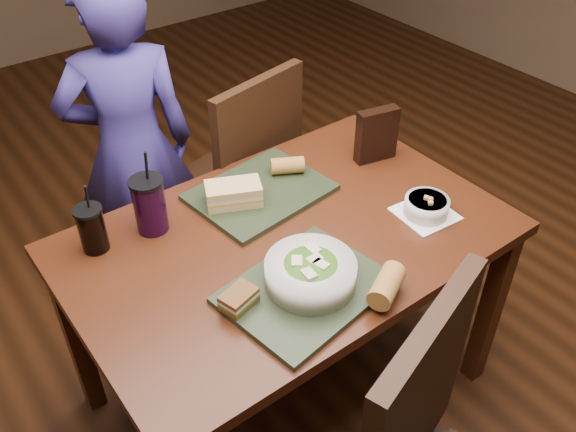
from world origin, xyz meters
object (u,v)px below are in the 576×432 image
object	(u,v)px
diner	(131,149)
dining_table	(288,257)
chair_far	(246,173)
cup_cola	(92,229)
sandwich_near	(239,299)
tray_near	(306,290)
salad_bowl	(310,271)
sandwich_far	(234,194)
cup_berry	(150,205)
chip_bag	(377,135)
baguette_near	(387,286)
baguette_far	(287,165)
tray_far	(260,192)
soup_bowl	(426,206)

from	to	relation	value
diner	dining_table	bearing A→B (deg)	115.36
chair_far	cup_cola	xyz separation A→B (m)	(-0.72, -0.30, 0.27)
diner	sandwich_near	bearing A→B (deg)	97.76
tray_near	cup_cola	bearing A→B (deg)	126.25
cup_cola	chair_far	bearing A→B (deg)	22.67
salad_bowl	sandwich_far	world-z (taller)	salad_bowl
dining_table	cup_cola	xyz separation A→B (m)	(-0.48, 0.29, 0.16)
tray_near	sandwich_near	size ratio (longest dim) A/B	3.92
salad_bowl	cup_cola	world-z (taller)	cup_cola
cup_berry	chip_bag	bearing A→B (deg)	-8.53
diner	salad_bowl	xyz separation A→B (m)	(0.04, -1.05, 0.13)
dining_table	salad_bowl	world-z (taller)	salad_bowl
baguette_near	cup_cola	xyz separation A→B (m)	(-0.53, 0.66, 0.02)
diner	baguette_far	world-z (taller)	diner
dining_table	tray_near	xyz separation A→B (m)	(-0.11, -0.22, 0.10)
cup_berry	chair_far	bearing A→B (deg)	30.42
baguette_far	sandwich_near	bearing A→B (deg)	-138.68
tray_far	baguette_near	bearing A→B (deg)	-90.60
soup_bowl	baguette_far	size ratio (longest dim) A/B	1.63
cup_cola	diner	bearing A→B (deg)	56.53
tray_far	chip_bag	bearing A→B (deg)	-8.53
sandwich_near	sandwich_far	distance (m)	0.44
chair_far	tray_far	size ratio (longest dim) A/B	2.38
chair_far	diner	world-z (taller)	diner
diner	sandwich_far	distance (m)	0.64
tray_far	diner	bearing A→B (deg)	105.62
dining_table	tray_near	distance (m)	0.27
chair_far	sandwich_near	world-z (taller)	chair_far
soup_bowl	baguette_far	distance (m)	0.48
tray_near	cup_cola	size ratio (longest dim) A/B	1.88
diner	baguette_far	size ratio (longest dim) A/B	12.29
diner	baguette_far	distance (m)	0.67
dining_table	chip_bag	bearing A→B (deg)	16.67
sandwich_near	soup_bowl	bearing A→B (deg)	-1.19
dining_table	chair_far	size ratio (longest dim) A/B	1.30
diner	baguette_near	bearing A→B (deg)	114.84
soup_bowl	dining_table	bearing A→B (deg)	155.70
baguette_far	cup_cola	bearing A→B (deg)	176.14
sandwich_far	baguette_far	bearing A→B (deg)	7.93
soup_bowl	sandwich_near	xyz separation A→B (m)	(-0.69, 0.01, 0.01)
cup_berry	salad_bowl	bearing A→B (deg)	-65.38
tray_far	dining_table	bearing A→B (deg)	-102.98
tray_far	sandwich_near	xyz separation A→B (m)	(-0.33, -0.38, 0.03)
tray_near	soup_bowl	size ratio (longest dim) A/B	2.33
diner	soup_bowl	world-z (taller)	diner
baguette_far	tray_near	bearing A→B (deg)	-121.96
sandwich_far	baguette_near	size ratio (longest dim) A/B	1.49
baguette_near	cup_berry	size ratio (longest dim) A/B	0.48
salad_bowl	sandwich_far	bearing A→B (deg)	85.57
tray_near	salad_bowl	world-z (taller)	salad_bowl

